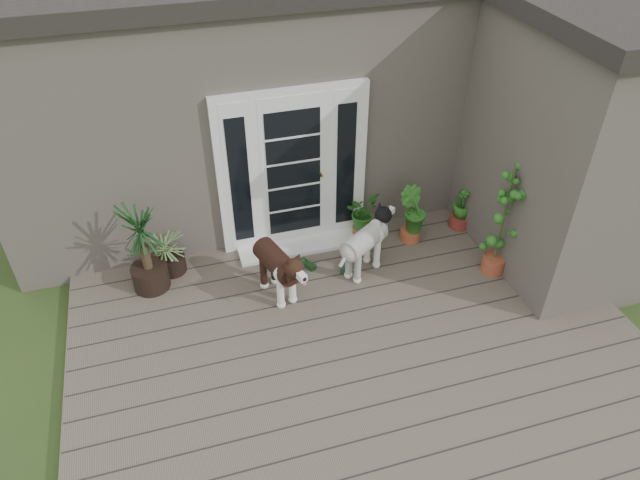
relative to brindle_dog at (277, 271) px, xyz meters
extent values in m
cube|color=#6B5B4C|center=(0.67, -1.19, -0.43)|extent=(6.20, 4.60, 0.12)
cube|color=#665E54|center=(0.67, 3.06, 1.06)|extent=(7.40, 4.00, 3.10)
cube|color=#665E54|center=(3.57, -0.09, 1.06)|extent=(1.60, 2.40, 3.10)
cube|color=#2D2826|center=(3.57, -0.09, 2.71)|extent=(1.80, 2.60, 0.20)
cube|color=white|center=(0.47, 1.01, 0.70)|extent=(1.90, 0.14, 2.15)
cube|color=white|center=(0.47, 0.81, -0.35)|extent=(1.60, 0.40, 0.05)
imported|color=#235819|center=(1.35, 0.81, -0.09)|extent=(0.63, 0.63, 0.56)
imported|color=#174C15|center=(1.95, 0.55, -0.08)|extent=(0.54, 0.54, 0.58)
imported|color=#295A19|center=(2.74, 0.65, -0.13)|extent=(0.41, 0.41, 0.48)
camera|label=1|loc=(-1.01, -5.13, 4.48)|focal=32.92mm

